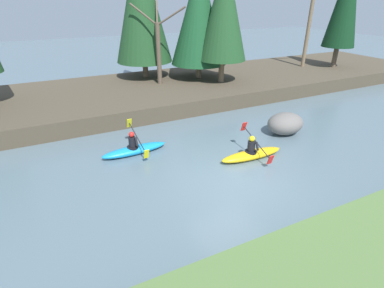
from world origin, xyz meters
name	(u,v)px	position (x,y,z in m)	size (l,w,h in m)	color
ground_plane	(231,180)	(0.00, 0.00, 0.00)	(90.00, 90.00, 0.00)	slate
riverbank_far	(143,93)	(0.00, 10.23, 0.43)	(44.00, 8.19, 0.87)	#4C4233
conifer_tree_mid_left	(141,3)	(0.96, 12.49, 5.51)	(3.67, 3.67, 8.24)	brown
conifer_tree_centre	(199,15)	(4.14, 10.72, 4.84)	(3.63, 3.63, 7.01)	#7A664C
conifer_tree_mid_right	(224,9)	(5.00, 9.17, 5.18)	(2.98, 2.98, 7.26)	#7A664C
bare_tree_mid_upstream	(158,46)	(1.24, 10.45, 3.14)	(2.70, 2.67, 4.82)	brown
bare_tree_mid_downstream	(309,24)	(13.26, 10.43, 3.98)	(3.64, 3.60, 6.62)	#7A664C
kayaker_lead	(252,153)	(1.63, 1.00, 0.22)	(2.78, 2.07, 1.20)	yellow
kayaker_middle	(135,149)	(-2.50, 3.45, 0.22)	(2.79, 2.07, 1.20)	#1993D6
boulder_midstream	(285,124)	(4.48, 2.36, 0.50)	(1.79, 1.40, 1.01)	slate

